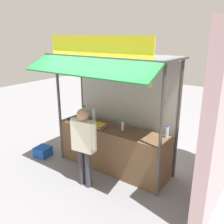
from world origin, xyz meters
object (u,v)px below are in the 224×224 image
at_px(water_bottle_front_left, 84,112).
at_px(banana_bunch_inner_right, 150,82).
at_px(vendor_person, 84,141).
at_px(water_bottle_mid_left, 94,115).
at_px(banana_bunch_leftmost, 118,77).
at_px(magazine_stack_rear_center, 99,126).
at_px(plastic_crate, 43,152).
at_px(water_bottle_far_left, 123,126).
at_px(magazine_stack_left, 72,120).
at_px(water_bottle_mid_right, 167,132).
at_px(banana_bunch_inner_left, 67,72).

xyz_separation_m(water_bottle_front_left, banana_bunch_inner_right, (1.93, -0.54, 1.00)).
bearing_deg(vendor_person, water_bottle_mid_left, 111.98).
xyz_separation_m(banana_bunch_inner_right, banana_bunch_leftmost, (-0.60, 0.00, 0.02)).
bearing_deg(water_bottle_front_left, magazine_stack_rear_center, -22.13).
bearing_deg(plastic_crate, magazine_stack_rear_center, 15.34).
height_order(water_bottle_far_left, magazine_stack_left, water_bottle_far_left).
relative_size(water_bottle_front_left, vendor_person, 0.20).
xyz_separation_m(water_bottle_mid_right, banana_bunch_leftmost, (-0.70, -0.61, 1.06)).
distance_m(water_bottle_front_left, banana_bunch_inner_right, 2.24).
height_order(water_bottle_front_left, magazine_stack_left, water_bottle_front_left).
bearing_deg(water_bottle_mid_right, vendor_person, -139.01).
xyz_separation_m(water_bottle_mid_right, plastic_crate, (-2.79, -0.74, -0.93)).
xyz_separation_m(magazine_stack_left, banana_bunch_inner_right, (1.96, -0.19, 1.11)).
bearing_deg(banana_bunch_leftmost, magazine_stack_rear_center, 158.01).
relative_size(water_bottle_mid_left, vendor_person, 0.19).
xyz_separation_m(water_bottle_front_left, banana_bunch_leftmost, (1.32, -0.54, 1.03)).
bearing_deg(banana_bunch_inner_left, water_bottle_mid_right, 17.40).
relative_size(water_bottle_front_left, banana_bunch_leftmost, 1.11).
xyz_separation_m(water_bottle_far_left, banana_bunch_inner_right, (0.78, -0.43, 1.04)).
distance_m(water_bottle_front_left, vendor_person, 1.28).
relative_size(water_bottle_far_left, banana_bunch_inner_right, 0.72).
bearing_deg(magazine_stack_rear_center, water_bottle_far_left, 19.30).
height_order(water_bottle_mid_right, banana_bunch_inner_right, banana_bunch_inner_right).
xyz_separation_m(water_bottle_mid_right, vendor_person, (-1.18, -1.03, -0.11)).
distance_m(water_bottle_mid_left, water_bottle_mid_right, 1.70).
distance_m(magazine_stack_left, banana_bunch_inner_left, 1.13).
xyz_separation_m(banana_bunch_inner_left, plastic_crate, (-0.83, -0.13, -1.97)).
distance_m(magazine_stack_rear_center, banana_bunch_inner_right, 1.70).
xyz_separation_m(magazine_stack_left, banana_bunch_inner_left, (0.10, -0.19, 1.11)).
bearing_deg(vendor_person, water_bottle_front_left, 124.69).
relative_size(water_bottle_mid_right, banana_bunch_leftmost, 0.86).
height_order(magazine_stack_rear_center, banana_bunch_inner_right, banana_bunch_inner_right).
bearing_deg(water_bottle_far_left, banana_bunch_inner_right, -28.83).
height_order(banana_bunch_inner_right, banana_bunch_leftmost, same).
distance_m(water_bottle_far_left, magazine_stack_rear_center, 0.51).
height_order(banana_bunch_leftmost, vendor_person, banana_bunch_leftmost).
relative_size(water_bottle_mid_left, plastic_crate, 0.89).
bearing_deg(magazine_stack_left, water_bottle_front_left, 84.67).
xyz_separation_m(water_bottle_mid_right, banana_bunch_inner_left, (-1.96, -0.61, 1.04)).
distance_m(water_bottle_mid_left, plastic_crate, 1.60).
bearing_deg(plastic_crate, banana_bunch_inner_left, 8.90).
bearing_deg(banana_bunch_leftmost, water_bottle_front_left, 157.94).
relative_size(water_bottle_front_left, magazine_stack_rear_center, 1.09).
height_order(banana_bunch_inner_left, vendor_person, banana_bunch_inner_left).
bearing_deg(water_bottle_front_left, water_bottle_mid_left, -3.96).
bearing_deg(water_bottle_mid_left, magazine_stack_rear_center, -36.43).
xyz_separation_m(water_bottle_front_left, magazine_stack_left, (-0.03, -0.35, -0.10)).
distance_m(water_bottle_front_left, water_bottle_mid_left, 0.33).
xyz_separation_m(water_bottle_front_left, water_bottle_far_left, (1.14, -0.11, -0.04)).
bearing_deg(water_bottle_mid_right, magazine_stack_rear_center, -165.51).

